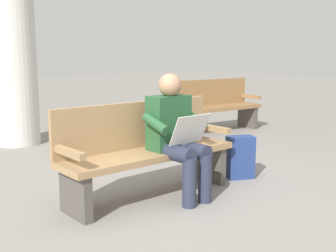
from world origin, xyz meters
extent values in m
plane|color=gray|center=(0.00, 0.00, 0.00)|extent=(40.00, 40.00, 0.00)
cube|color=#9E7A51|center=(0.00, 0.00, 0.42)|extent=(1.80, 0.49, 0.06)
cube|color=#9E7A51|center=(0.00, -0.21, 0.68)|extent=(1.80, 0.06, 0.45)
cube|color=#9E7A51|center=(-0.85, 0.01, 0.57)|extent=(0.06, 0.48, 0.06)
cube|color=#9E7A51|center=(0.85, -0.01, 0.57)|extent=(0.06, 0.48, 0.06)
cube|color=#4C4742|center=(-0.80, 0.01, 0.20)|extent=(0.08, 0.43, 0.39)
cube|color=#4C4742|center=(0.80, -0.01, 0.20)|extent=(0.08, 0.43, 0.39)
cube|color=#23512D|center=(-0.19, 0.05, 0.71)|extent=(0.40, 0.22, 0.52)
sphere|color=#A87A5B|center=(-0.19, 0.07, 1.07)|extent=(0.22, 0.22, 0.22)
cylinder|color=#282D42|center=(-0.29, 0.26, 0.47)|extent=(0.15, 0.42, 0.15)
cylinder|color=#282D42|center=(-0.09, 0.26, 0.47)|extent=(0.15, 0.42, 0.15)
cylinder|color=#282D42|center=(-0.29, 0.45, 0.23)|extent=(0.13, 0.13, 0.45)
cylinder|color=#282D42|center=(-0.09, 0.45, 0.23)|extent=(0.13, 0.13, 0.45)
cylinder|color=#23512D|center=(-0.43, 0.15, 0.74)|extent=(0.09, 0.31, 0.18)
cylinder|color=#23512D|center=(0.05, 0.15, 0.74)|extent=(0.09, 0.31, 0.18)
cube|color=silver|center=(-0.19, 0.35, 0.68)|extent=(0.40, 0.14, 0.27)
cube|color=navy|center=(-1.14, 0.16, 0.23)|extent=(0.34, 0.29, 0.47)
cube|color=navy|center=(-1.19, 0.06, 0.16)|extent=(0.20, 0.13, 0.21)
cube|color=olive|center=(-2.96, -1.91, 0.42)|extent=(1.84, 0.67, 0.06)
cube|color=olive|center=(-2.99, -2.13, 0.68)|extent=(1.80, 0.24, 0.45)
cube|color=olive|center=(-3.81, -1.82, 0.57)|extent=(0.11, 0.48, 0.06)
cube|color=olive|center=(-2.12, -2.00, 0.57)|extent=(0.11, 0.48, 0.06)
cube|color=#4C4742|center=(-3.76, -1.83, 0.20)|extent=(0.13, 0.44, 0.39)
cube|color=#4C4742|center=(-2.17, -2.00, 0.20)|extent=(0.13, 0.44, 0.39)
cylinder|color=beige|center=(-0.01, -3.20, 1.92)|extent=(0.63, 0.63, 3.85)
camera|label=1|loc=(2.49, 3.11, 1.38)|focal=46.08mm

